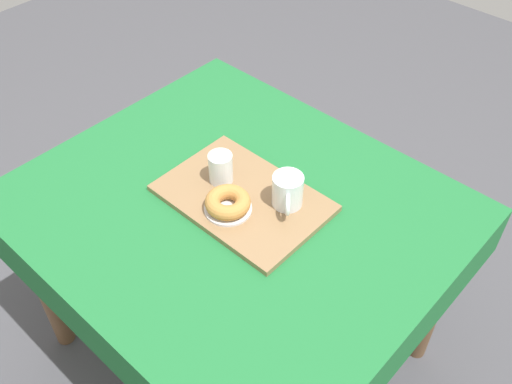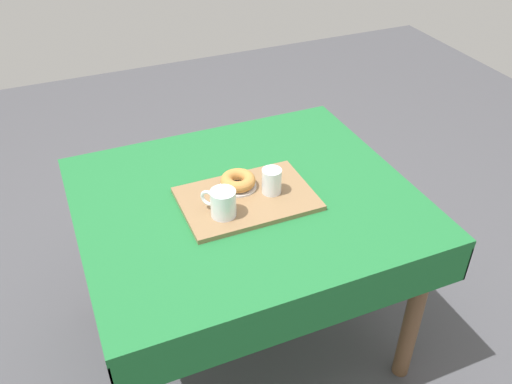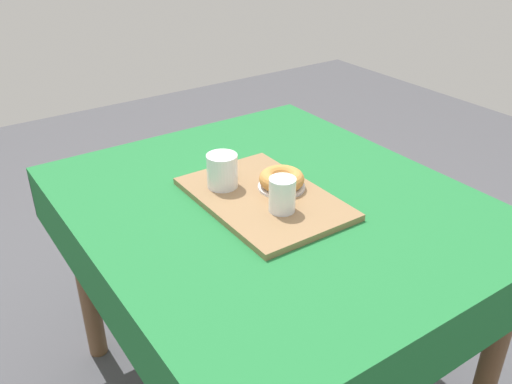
{
  "view_description": "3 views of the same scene",
  "coord_description": "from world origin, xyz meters",
  "px_view_note": "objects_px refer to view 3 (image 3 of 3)",
  "views": [
    {
      "loc": [
        0.81,
        -0.79,
        1.89
      ],
      "look_at": [
        0.05,
        0.03,
        0.79
      ],
      "focal_mm": 40.55,
      "sensor_mm": 36.0,
      "label": 1
    },
    {
      "loc": [
        0.57,
        1.44,
        1.87
      ],
      "look_at": [
        -0.02,
        0.04,
        0.77
      ],
      "focal_mm": 38.21,
      "sensor_mm": 36.0,
      "label": 2
    },
    {
      "loc": [
        -1.04,
        0.77,
        1.47
      ],
      "look_at": [
        -0.0,
        0.06,
        0.78
      ],
      "focal_mm": 38.25,
      "sensor_mm": 36.0,
      "label": 3
    }
  ],
  "objects_px": {
    "tea_mug_left": "(223,171)",
    "serving_tray": "(264,198)",
    "donut_plate_left": "(281,187)",
    "sugar_donut_left": "(282,179)",
    "water_glass_near": "(282,197)",
    "dining_table": "(273,231)"
  },
  "relations": [
    {
      "from": "tea_mug_left",
      "to": "serving_tray",
      "type": "bearing_deg",
      "value": -150.92
    },
    {
      "from": "donut_plate_left",
      "to": "serving_tray",
      "type": "bearing_deg",
      "value": 96.28
    },
    {
      "from": "tea_mug_left",
      "to": "sugar_donut_left",
      "type": "distance_m",
      "value": 0.16
    },
    {
      "from": "serving_tray",
      "to": "water_glass_near",
      "type": "xyz_separation_m",
      "value": [
        -0.09,
        0.01,
        0.05
      ]
    },
    {
      "from": "water_glass_near",
      "to": "donut_plate_left",
      "type": "distance_m",
      "value": 0.13
    },
    {
      "from": "serving_tray",
      "to": "sugar_donut_left",
      "type": "relative_size",
      "value": 3.67
    },
    {
      "from": "donut_plate_left",
      "to": "sugar_donut_left",
      "type": "height_order",
      "value": "sugar_donut_left"
    },
    {
      "from": "dining_table",
      "to": "sugar_donut_left",
      "type": "xyz_separation_m",
      "value": [
        0.01,
        -0.04,
        0.15
      ]
    },
    {
      "from": "water_glass_near",
      "to": "donut_plate_left",
      "type": "xyz_separation_m",
      "value": [
        0.1,
        -0.07,
        -0.04
      ]
    },
    {
      "from": "dining_table",
      "to": "tea_mug_left",
      "type": "height_order",
      "value": "tea_mug_left"
    },
    {
      "from": "dining_table",
      "to": "tea_mug_left",
      "type": "distance_m",
      "value": 0.22
    },
    {
      "from": "tea_mug_left",
      "to": "water_glass_near",
      "type": "height_order",
      "value": "tea_mug_left"
    },
    {
      "from": "serving_tray",
      "to": "dining_table",
      "type": "bearing_deg",
      "value": -104.51
    },
    {
      "from": "serving_tray",
      "to": "sugar_donut_left",
      "type": "xyz_separation_m",
      "value": [
        0.01,
        -0.07,
        0.04
      ]
    },
    {
      "from": "tea_mug_left",
      "to": "water_glass_near",
      "type": "relative_size",
      "value": 1.23
    },
    {
      "from": "dining_table",
      "to": "tea_mug_left",
      "type": "bearing_deg",
      "value": 37.03
    },
    {
      "from": "serving_tray",
      "to": "donut_plate_left",
      "type": "height_order",
      "value": "donut_plate_left"
    },
    {
      "from": "water_glass_near",
      "to": "sugar_donut_left",
      "type": "relative_size",
      "value": 0.73
    },
    {
      "from": "dining_table",
      "to": "serving_tray",
      "type": "distance_m",
      "value": 0.11
    },
    {
      "from": "serving_tray",
      "to": "water_glass_near",
      "type": "relative_size",
      "value": 5.02
    },
    {
      "from": "serving_tray",
      "to": "sugar_donut_left",
      "type": "distance_m",
      "value": 0.08
    },
    {
      "from": "tea_mug_left",
      "to": "sugar_donut_left",
      "type": "bearing_deg",
      "value": -129.05
    }
  ]
}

